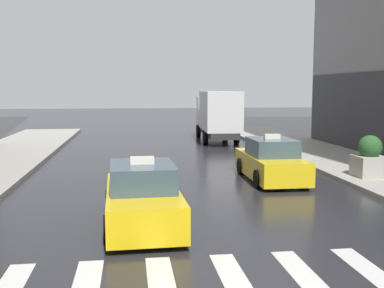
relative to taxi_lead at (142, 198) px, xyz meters
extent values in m
cube|color=silver|center=(0.24, -3.81, -0.72)|extent=(0.50, 2.80, 0.01)
cube|color=silver|center=(1.59, -3.81, -0.72)|extent=(0.50, 2.80, 0.01)
cube|color=silver|center=(2.94, -3.81, -0.72)|extent=(0.50, 2.80, 0.01)
cube|color=silver|center=(4.29, -3.81, -0.72)|extent=(0.50, 2.80, 0.01)
cube|color=yellow|center=(0.00, 0.02, -0.16)|extent=(1.94, 4.55, 0.84)
cube|color=#384C5B|center=(0.00, -0.08, 0.58)|extent=(1.66, 2.15, 0.64)
cube|color=silver|center=(0.00, -0.08, 0.99)|extent=(0.61, 0.26, 0.18)
cylinder|color=black|center=(-0.90, 1.35, -0.39)|extent=(0.24, 0.67, 0.66)
cylinder|color=black|center=(0.81, 1.40, -0.39)|extent=(0.24, 0.67, 0.66)
cylinder|color=black|center=(-0.81, -1.35, -0.39)|extent=(0.24, 0.67, 0.66)
cylinder|color=black|center=(0.90, -1.30, -0.39)|extent=(0.24, 0.67, 0.66)
cube|color=#F2EAB2|center=(-0.70, 2.27, -0.12)|extent=(0.20, 0.05, 0.14)
cube|color=#F2EAB2|center=(0.56, 2.31, -0.12)|extent=(0.20, 0.05, 0.14)
cube|color=yellow|center=(5.08, 5.34, -0.16)|extent=(1.84, 4.52, 0.84)
cube|color=#384C5B|center=(5.08, 5.24, 0.58)|extent=(1.62, 2.12, 0.64)
cube|color=silver|center=(5.08, 5.24, 0.99)|extent=(0.60, 0.25, 0.18)
cylinder|color=black|center=(4.24, 6.70, -0.39)|extent=(0.23, 0.66, 0.66)
cylinder|color=black|center=(5.95, 6.68, -0.39)|extent=(0.23, 0.66, 0.66)
cylinder|color=black|center=(4.21, 4.00, -0.39)|extent=(0.23, 0.66, 0.66)
cylinder|color=black|center=(5.92, 3.98, -0.39)|extent=(0.23, 0.66, 0.66)
cube|color=#F2EAB2|center=(4.47, 7.61, -0.12)|extent=(0.20, 0.04, 0.14)
cube|color=#F2EAB2|center=(5.73, 7.60, -0.12)|extent=(0.20, 0.04, 0.14)
cube|color=#2D2D2D|center=(5.54, 18.60, -0.07)|extent=(2.11, 6.68, 0.40)
cube|color=silver|center=(5.70, 21.90, 1.18)|extent=(2.18, 1.90, 2.10)
cube|color=#384C5B|center=(5.74, 22.81, 1.54)|extent=(1.89, 0.13, 0.95)
cube|color=silver|center=(5.50, 17.70, 1.38)|extent=(2.43, 4.90, 2.50)
cylinder|color=black|center=(4.69, 21.74, -0.27)|extent=(0.32, 0.91, 0.90)
cylinder|color=black|center=(6.69, 21.65, -0.27)|extent=(0.32, 0.91, 0.90)
cylinder|color=black|center=(4.47, 17.21, -0.27)|extent=(0.32, 0.91, 0.90)
cylinder|color=black|center=(6.47, 17.11, -0.27)|extent=(0.32, 0.91, 0.90)
cube|color=#A8A399|center=(8.83, 4.77, -0.17)|extent=(1.10, 1.10, 0.80)
sphere|color=#285628|center=(8.83, 4.77, 0.58)|extent=(0.90, 0.90, 0.90)
camera|label=1|loc=(-0.29, -11.74, 2.79)|focal=43.29mm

